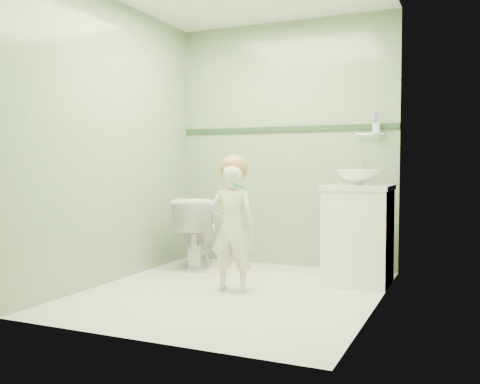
% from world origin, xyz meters
% --- Properties ---
extents(ground, '(2.50, 2.50, 0.00)m').
position_xyz_m(ground, '(0.00, 0.00, 0.00)').
color(ground, beige).
rests_on(ground, ground).
extents(room_shell, '(2.50, 2.54, 2.40)m').
position_xyz_m(room_shell, '(0.00, 0.00, 1.20)').
color(room_shell, gray).
rests_on(room_shell, ground).
extents(trim_stripe, '(2.20, 0.02, 0.05)m').
position_xyz_m(trim_stripe, '(0.00, 1.24, 1.35)').
color(trim_stripe, '#274428').
rests_on(trim_stripe, room_shell).
extents(vanity, '(0.52, 0.50, 0.80)m').
position_xyz_m(vanity, '(0.84, 0.70, 0.40)').
color(vanity, white).
rests_on(vanity, ground).
extents(counter, '(0.54, 0.52, 0.04)m').
position_xyz_m(counter, '(0.84, 0.70, 0.81)').
color(counter, white).
rests_on(counter, vanity).
extents(basin, '(0.37, 0.37, 0.13)m').
position_xyz_m(basin, '(0.84, 0.70, 0.89)').
color(basin, white).
rests_on(basin, counter).
extents(faucet, '(0.03, 0.13, 0.18)m').
position_xyz_m(faucet, '(0.84, 0.89, 0.97)').
color(faucet, silver).
rests_on(faucet, counter).
extents(cup_holder, '(0.26, 0.07, 0.21)m').
position_xyz_m(cup_holder, '(0.89, 1.18, 1.33)').
color(cup_holder, silver).
rests_on(cup_holder, room_shell).
extents(toilet, '(0.58, 0.76, 0.68)m').
position_xyz_m(toilet, '(-0.74, 0.80, 0.34)').
color(toilet, white).
rests_on(toilet, ground).
extents(toddler, '(0.40, 0.29, 1.00)m').
position_xyz_m(toddler, '(-0.02, 0.04, 0.50)').
color(toddler, white).
rests_on(toddler, ground).
extents(hair_cap, '(0.22, 0.22, 0.22)m').
position_xyz_m(hair_cap, '(-0.02, 0.07, 0.97)').
color(hair_cap, '#A36C43').
rests_on(hair_cap, toddler).
extents(teal_toothbrush, '(0.11, 0.14, 0.08)m').
position_xyz_m(teal_toothbrush, '(0.07, -0.07, 0.85)').
color(teal_toothbrush, '#178E78').
rests_on(teal_toothbrush, toddler).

